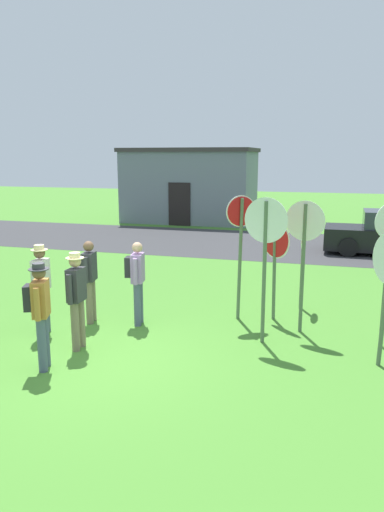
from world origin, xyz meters
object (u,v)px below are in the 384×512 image
at_px(person_near_signs, 89,275).
at_px(person_in_blue, 137,277).
at_px(person_in_teal, 77,295).
at_px(stop_sign_center_cluster, 304,244).
at_px(stop_sign_rear_left, 275,252).
at_px(stop_sign_nearest, 240,238).
at_px(stop_sign_tallest, 265,244).
at_px(person_in_dark_shirt, 40,308).
at_px(person_with_sunhat, 41,284).
at_px(stop_sign_far_back, 303,250).

bearing_deg(person_near_signs, person_in_blue, 8.73).
bearing_deg(person_in_teal, stop_sign_center_cluster, 27.58).
bearing_deg(stop_sign_rear_left, person_in_teal, -140.98).
height_order(stop_sign_nearest, person_in_teal, stop_sign_nearest).
bearing_deg(stop_sign_rear_left, person_near_signs, -161.55).
relative_size(stop_sign_rear_left, stop_sign_tallest, 0.79).
height_order(stop_sign_rear_left, person_in_teal, stop_sign_rear_left).
xyz_separation_m(stop_sign_rear_left, person_in_dark_shirt, (-3.26, -3.43, -0.43)).
xyz_separation_m(stop_sign_tallest, person_in_blue, (-2.57, 0.28, -0.85)).
height_order(stop_sign_tallest, person_with_sunhat, stop_sign_tallest).
bearing_deg(person_near_signs, person_with_sunhat, -121.70).
bearing_deg(person_near_signs, stop_sign_rear_left, 18.45).
bearing_deg(stop_sign_nearest, person_in_blue, -156.42).
bearing_deg(person_near_signs, stop_sign_tallest, -2.05).
height_order(stop_sign_center_cluster, person_in_dark_shirt, stop_sign_center_cluster).
height_order(person_near_signs, person_in_dark_shirt, person_in_dark_shirt).
relative_size(stop_sign_nearest, person_in_teal, 1.49).
xyz_separation_m(stop_sign_tallest, stop_sign_nearest, (-0.65, 1.12, -0.11)).
xyz_separation_m(person_in_blue, person_in_dark_shirt, (-0.65, -2.38, 0.03)).
bearing_deg(stop_sign_far_back, person_in_dark_shirt, -130.92).
height_order(stop_sign_center_cluster, stop_sign_far_back, stop_sign_center_cluster).
relative_size(stop_sign_tallest, person_with_sunhat, 1.53).
xyz_separation_m(stop_sign_tallest, person_near_signs, (-3.56, 0.13, -0.85)).
bearing_deg(person_in_blue, person_in_dark_shirt, -105.31).
distance_m(stop_sign_rear_left, person_in_teal, 4.04).
xyz_separation_m(stop_sign_nearest, person_near_signs, (-2.92, -0.99, -0.74)).
relative_size(person_with_sunhat, person_in_blue, 1.03).
height_order(stop_sign_far_back, person_in_dark_shirt, stop_sign_far_back).
bearing_deg(person_in_teal, person_with_sunhat, 155.06).
bearing_deg(stop_sign_nearest, person_in_teal, -136.44).
distance_m(person_with_sunhat, person_in_blue, 1.83).
distance_m(stop_sign_tallest, person_in_dark_shirt, 3.94).
xyz_separation_m(stop_sign_tallest, stop_sign_center_cluster, (0.63, 0.74, -0.09)).
height_order(stop_sign_rear_left, stop_sign_center_cluster, stop_sign_center_cluster).
bearing_deg(stop_sign_center_cluster, stop_sign_tallest, -130.45).
relative_size(person_in_teal, person_near_signs, 1.03).
distance_m(stop_sign_center_cluster, person_with_sunhat, 5.01).
relative_size(stop_sign_tallest, stop_sign_center_cluster, 1.04).
bearing_deg(person_in_teal, stop_sign_tallest, 21.27).
distance_m(stop_sign_far_back, person_in_dark_shirt, 5.77).
bearing_deg(person_near_signs, person_in_teal, -70.41).
bearing_deg(stop_sign_nearest, person_with_sunhat, -151.72).
relative_size(stop_sign_tallest, person_in_blue, 1.57).
bearing_deg(person_in_teal, person_in_blue, 70.87).
distance_m(stop_sign_center_cluster, person_in_dark_shirt, 4.85).
relative_size(stop_sign_nearest, stop_sign_far_back, 1.31).
height_order(stop_sign_far_back, person_in_teal, stop_sign_far_back).
distance_m(person_in_blue, person_near_signs, 1.00).
relative_size(person_in_blue, person_in_teal, 0.97).
xyz_separation_m(person_with_sunhat, person_in_dark_shirt, (0.87, -1.37, 0.03)).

